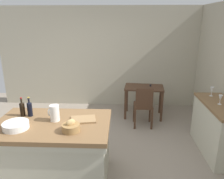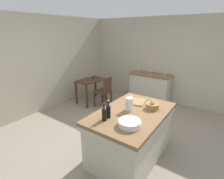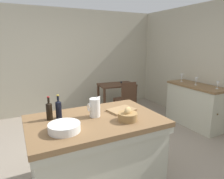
{
  "view_description": "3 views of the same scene",
  "coord_description": "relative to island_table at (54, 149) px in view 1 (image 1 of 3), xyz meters",
  "views": [
    {
      "loc": [
        0.58,
        -3.15,
        2.23
      ],
      "look_at": [
        0.42,
        0.63,
        1.04
      ],
      "focal_mm": 34.93,
      "sensor_mm": 36.0,
      "label": 1
    },
    {
      "loc": [
        -2.67,
        -1.67,
        2.18
      ],
      "look_at": [
        0.25,
        0.38,
        0.95
      ],
      "focal_mm": 27.25,
      "sensor_mm": 36.0,
      "label": 2
    },
    {
      "loc": [
        -1.19,
        -2.57,
        1.79
      ],
      "look_at": [
        0.29,
        0.4,
        0.99
      ],
      "focal_mm": 31.93,
      "sensor_mm": 36.0,
      "label": 3
    }
  ],
  "objects": [
    {
      "name": "wine_bottle_amber",
      "position": [
        -0.5,
        0.21,
        0.53
      ],
      "size": [
        0.07,
        0.07,
        0.29
      ],
      "color": "black",
      "rests_on": "island_table"
    },
    {
      "name": "wine_bottle_dark",
      "position": [
        -0.39,
        0.21,
        0.53
      ],
      "size": [
        0.07,
        0.07,
        0.29
      ],
      "color": "black",
      "rests_on": "island_table"
    },
    {
      "name": "wall_back",
      "position": [
        0.36,
        3.07,
        0.82
      ],
      "size": [
        5.32,
        0.12,
        2.6
      ],
      "primitive_type": "cube",
      "color": "#B2AA93",
      "rests_on": "ground"
    },
    {
      "name": "wine_glass_middle",
      "position": [
        2.62,
        1.21,
        0.54
      ],
      "size": [
        0.07,
        0.07,
        0.17
      ],
      "color": "white",
      "rests_on": "side_cabinet"
    },
    {
      "name": "wooden_chair",
      "position": [
        1.43,
        1.7,
        0.02
      ],
      "size": [
        0.4,
        0.4,
        0.92
      ],
      "color": "#472D1E",
      "rests_on": "ground"
    },
    {
      "name": "wine_glass_left",
      "position": [
        2.59,
        0.78,
        0.53
      ],
      "size": [
        0.07,
        0.07,
        0.16
      ],
      "color": "white",
      "rests_on": "side_cabinet"
    },
    {
      "name": "writing_desk",
      "position": [
        1.49,
        2.26,
        0.14
      ],
      "size": [
        0.95,
        0.64,
        0.8
      ],
      "color": "#472D1E",
      "rests_on": "ground"
    },
    {
      "name": "ground_plane",
      "position": [
        0.36,
        0.47,
        -0.48
      ],
      "size": [
        6.76,
        6.76,
        0.0
      ],
      "primitive_type": "plane",
      "color": "gray"
    },
    {
      "name": "side_cabinet",
      "position": [
        2.62,
        0.78,
        -0.03
      ],
      "size": [
        0.52,
        1.27,
        0.9
      ],
      "color": "brown",
      "rests_on": "ground"
    },
    {
      "name": "cutting_board",
      "position": [
        0.42,
        0.1,
        0.42
      ],
      "size": [
        0.39,
        0.31,
        0.02
      ],
      "primitive_type": "cube",
      "rotation": [
        0.0,
        0.0,
        0.19
      ],
      "color": "#99754C",
      "rests_on": "island_table"
    },
    {
      "name": "wash_bowl",
      "position": [
        -0.42,
        -0.19,
        0.45
      ],
      "size": [
        0.33,
        0.33,
        0.09
      ],
      "primitive_type": "cylinder",
      "color": "white",
      "rests_on": "island_table"
    },
    {
      "name": "pitcher",
      "position": [
        0.02,
        0.07,
        0.53
      ],
      "size": [
        0.17,
        0.13,
        0.27
      ],
      "color": "white",
      "rests_on": "island_table"
    },
    {
      "name": "bread_basket",
      "position": [
        0.32,
        -0.23,
        0.47
      ],
      "size": [
        0.23,
        0.23,
        0.16
      ],
      "color": "olive",
      "rests_on": "island_table"
    },
    {
      "name": "island_table",
      "position": [
        0.0,
        0.0,
        0.0
      ],
      "size": [
        1.59,
        1.02,
        0.89
      ],
      "color": "brown",
      "rests_on": "ground"
    }
  ]
}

